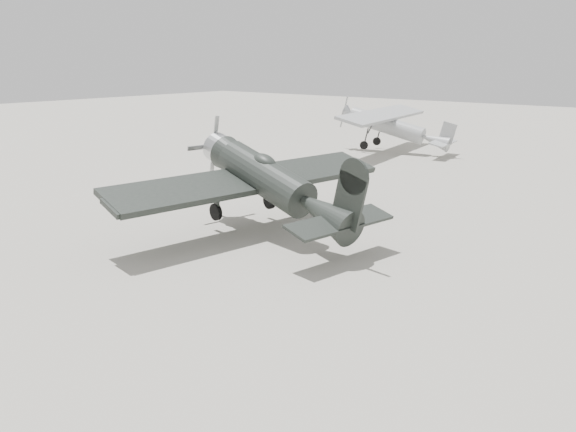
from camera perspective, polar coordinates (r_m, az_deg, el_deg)
ground at (r=19.91m, az=-7.73°, el=-4.79°), size 160.00×160.00×0.00m
lowwing_monoplane at (r=22.33m, az=-1.62°, el=3.42°), size 9.25×12.85×4.12m
highwing_monoplane at (r=43.99m, az=10.45°, el=9.29°), size 9.02×12.68×3.58m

